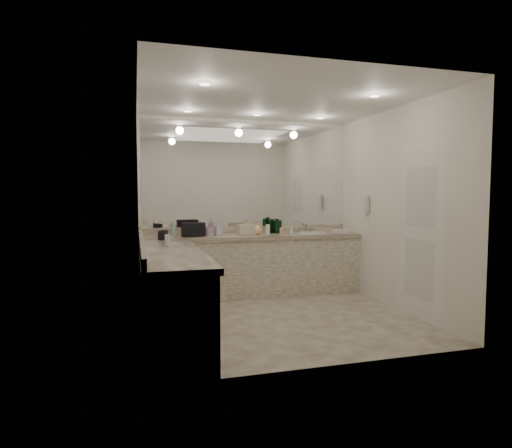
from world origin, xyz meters
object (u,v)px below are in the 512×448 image
object	(u,v)px
sink	(312,233)
wall_phone	(365,204)
hand_towel	(341,231)
soap_bottle_c	(257,228)
soap_bottle_a	(193,229)
soap_bottle_b	(218,228)
black_toiletry_bag	(193,230)
cream_cosmetic_case	(246,230)

from	to	relation	value
sink	wall_phone	bearing A→B (deg)	-39.57
hand_towel	soap_bottle_c	xyz separation A→B (m)	(-1.34, 0.03, 0.07)
sink	soap_bottle_c	size ratio (longest dim) A/B	2.33
soap_bottle_a	soap_bottle_b	world-z (taller)	soap_bottle_b
hand_towel	soap_bottle_a	distance (m)	2.26
sink	black_toiletry_bag	world-z (taller)	black_toiletry_bag
hand_towel	soap_bottle_a	xyz separation A→B (m)	(-2.26, 0.11, 0.07)
soap_bottle_a	soap_bottle_c	xyz separation A→B (m)	(0.92, -0.08, 0.00)
soap_bottle_b	soap_bottle_c	size ratio (longest dim) A/B	1.09
wall_phone	soap_bottle_b	xyz separation A→B (m)	(-2.06, 0.48, -0.35)
cream_cosmetic_case	soap_bottle_b	xyz separation A→B (m)	(-0.40, 0.01, 0.03)
soap_bottle_a	soap_bottle_c	bearing A→B (deg)	-4.66
black_toiletry_bag	soap_bottle_c	size ratio (longest dim) A/B	1.68
cream_cosmetic_case	soap_bottle_c	distance (m)	0.17
wall_phone	soap_bottle_c	world-z (taller)	wall_phone
black_toiletry_bag	sink	bearing A→B (deg)	1.66
soap_bottle_b	black_toiletry_bag	bearing A→B (deg)	-175.33
sink	cream_cosmetic_case	world-z (taller)	cream_cosmetic_case
hand_towel	soap_bottle_c	bearing A→B (deg)	178.56
black_toiletry_bag	hand_towel	size ratio (longest dim) A/B	1.35
cream_cosmetic_case	soap_bottle_b	world-z (taller)	soap_bottle_b
sink	black_toiletry_bag	xyz separation A→B (m)	(-1.82, -0.05, 0.10)
soap_bottle_a	hand_towel	bearing A→B (deg)	-2.76
sink	wall_phone	xyz separation A→B (m)	(0.61, -0.50, 0.46)
wall_phone	soap_bottle_a	xyz separation A→B (m)	(-2.42, 0.54, -0.36)
soap_bottle_c	sink	bearing A→B (deg)	2.50
soap_bottle_b	wall_phone	bearing A→B (deg)	-13.02
soap_bottle_a	soap_bottle_c	distance (m)	0.93
cream_cosmetic_case	soap_bottle_c	xyz separation A→B (m)	(0.17, -0.00, 0.02)
cream_cosmetic_case	soap_bottle_a	world-z (taller)	soap_bottle_a
cream_cosmetic_case	soap_bottle_b	distance (m)	0.40
cream_cosmetic_case	wall_phone	bearing A→B (deg)	-25.93
soap_bottle_b	soap_bottle_c	xyz separation A→B (m)	(0.57, -0.02, -0.01)
black_toiletry_bag	cream_cosmetic_case	size ratio (longest dim) A/B	1.30
sink	cream_cosmetic_case	xyz separation A→B (m)	(-1.06, -0.03, 0.08)
black_toiletry_bag	soap_bottle_c	xyz separation A→B (m)	(0.93, 0.01, 0.00)
sink	soap_bottle_b	distance (m)	1.46
sink	soap_bottle_c	bearing A→B (deg)	-177.50
cream_cosmetic_case	soap_bottle_b	size ratio (longest dim) A/B	1.19
wall_phone	cream_cosmetic_case	distance (m)	1.77
wall_phone	soap_bottle_b	bearing A→B (deg)	166.98
black_toiletry_bag	soap_bottle_b	bearing A→B (deg)	4.67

